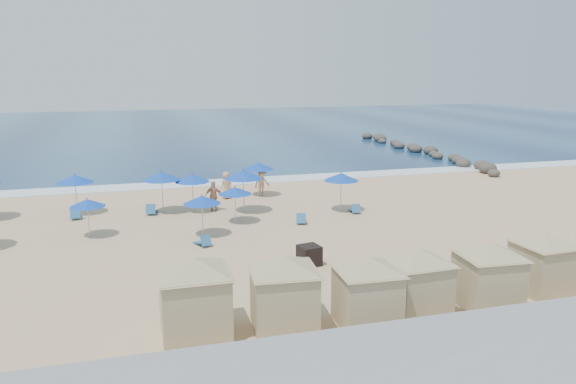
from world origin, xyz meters
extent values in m
plane|color=tan|center=(0.00, 0.00, 0.00)|extent=(160.00, 160.00, 0.00)
cube|color=navy|center=(0.00, 55.00, 0.03)|extent=(160.00, 80.00, 0.06)
cube|color=white|center=(0.00, 15.50, 0.04)|extent=(160.00, 2.50, 0.08)
cube|color=gray|center=(0.00, -13.00, 0.55)|extent=(160.00, 2.20, 1.10)
ellipsoid|color=#312C29|center=(23.40, 12.00, 0.28)|extent=(1.00, 1.00, 0.65)
ellipsoid|color=#312C29|center=(23.88, 13.50, 0.41)|extent=(1.48, 1.48, 0.96)
ellipsoid|color=#312C29|center=(24.36, 15.00, 0.39)|extent=(1.40, 1.40, 0.91)
ellipsoid|color=#312C29|center=(23.52, 16.50, 0.36)|extent=(1.32, 1.32, 0.86)
ellipsoid|color=#312C29|center=(24.00, 18.00, 0.34)|extent=(1.24, 1.24, 0.81)
ellipsoid|color=#312C29|center=(24.48, 19.50, 0.32)|extent=(1.16, 1.16, 0.75)
ellipsoid|color=#312C29|center=(23.64, 21.00, 0.30)|extent=(1.08, 1.08, 0.70)
ellipsoid|color=#312C29|center=(24.12, 22.50, 0.28)|extent=(1.00, 1.00, 0.65)
ellipsoid|color=#312C29|center=(24.60, 24.00, 0.41)|extent=(1.48, 1.48, 0.96)
ellipsoid|color=#312C29|center=(23.76, 25.50, 0.39)|extent=(1.40, 1.40, 0.91)
ellipsoid|color=#312C29|center=(24.24, 27.00, 0.36)|extent=(1.32, 1.32, 0.86)
ellipsoid|color=#312C29|center=(23.40, 28.50, 0.34)|extent=(1.24, 1.24, 0.81)
ellipsoid|color=#312C29|center=(23.88, 30.00, 0.32)|extent=(1.16, 1.16, 0.75)
ellipsoid|color=#312C29|center=(24.36, 31.50, 0.30)|extent=(1.08, 1.08, 0.70)
ellipsoid|color=#312C29|center=(23.52, 33.00, 0.28)|extent=(1.00, 1.00, 0.65)
ellipsoid|color=#312C29|center=(24.00, 34.50, 0.41)|extent=(1.48, 1.48, 0.96)
ellipsoid|color=#312C29|center=(24.48, 36.00, 0.39)|extent=(1.40, 1.40, 0.91)
ellipsoid|color=#312C29|center=(23.64, 37.50, 0.36)|extent=(1.32, 1.32, 0.86)
cube|color=black|center=(2.68, -3.67, 0.44)|extent=(1.03, 1.03, 0.88)
cube|color=tan|center=(-2.95, -9.01, 1.07)|extent=(2.14, 2.14, 2.14)
cube|color=tan|center=(-2.95, -9.01, 2.14)|extent=(2.25, 2.25, 0.09)
pyramid|color=tan|center=(-2.95, -9.01, 2.67)|extent=(4.68, 4.68, 0.53)
cube|color=tan|center=(-0.05, -9.31, 1.01)|extent=(2.21, 2.21, 2.03)
cube|color=tan|center=(-0.05, -9.31, 2.03)|extent=(2.32, 2.32, 0.08)
pyramid|color=tan|center=(-0.05, -9.31, 2.54)|extent=(4.43, 4.43, 0.51)
cube|color=tan|center=(2.71, -9.81, 0.96)|extent=(2.01, 2.01, 1.93)
cube|color=tan|center=(2.71, -9.81, 1.93)|extent=(2.12, 2.12, 0.08)
pyramid|color=tan|center=(2.71, -9.81, 2.41)|extent=(4.22, 4.22, 0.48)
cube|color=tan|center=(4.77, -9.45, 0.96)|extent=(1.99, 1.99, 1.91)
cube|color=tan|center=(4.77, -9.45, 1.91)|extent=(2.09, 2.09, 0.08)
pyramid|color=tan|center=(4.77, -9.45, 2.39)|extent=(4.19, 4.19, 0.48)
cube|color=tan|center=(7.50, -9.67, 0.98)|extent=(2.09, 2.09, 1.95)
cube|color=tan|center=(7.50, -9.67, 1.95)|extent=(2.19, 2.19, 0.08)
pyramid|color=tan|center=(7.50, -9.67, 2.44)|extent=(4.27, 4.27, 0.49)
cube|color=tan|center=(10.45, -9.01, 0.96)|extent=(2.01, 2.01, 1.91)
cube|color=tan|center=(10.45, -9.01, 1.91)|extent=(2.11, 2.11, 0.08)
pyramid|color=tan|center=(10.45, -9.01, 2.39)|extent=(4.18, 4.18, 0.48)
cylinder|color=#A5A8AD|center=(-7.87, 8.58, 0.98)|extent=(0.05, 0.05, 1.97)
cone|color=#1040B2|center=(-7.87, 8.58, 2.15)|extent=(2.17, 2.17, 0.47)
sphere|color=#1040B2|center=(-7.87, 8.58, 2.43)|extent=(0.08, 0.08, 0.08)
cylinder|color=#A5A8AD|center=(-6.90, 3.46, 0.83)|extent=(0.04, 0.04, 1.66)
cone|color=#1040B2|center=(-6.90, 3.46, 1.81)|extent=(1.83, 1.83, 0.39)
sphere|color=#1040B2|center=(-6.90, 3.46, 2.05)|extent=(0.07, 0.07, 0.07)
cylinder|color=#A5A8AD|center=(-2.93, 7.50, 1.03)|extent=(0.05, 0.05, 2.06)
cone|color=#1040B2|center=(-2.93, 7.50, 2.25)|extent=(2.28, 2.28, 0.49)
sphere|color=#1040B2|center=(-2.93, 7.50, 2.55)|extent=(0.09, 0.09, 0.09)
cylinder|color=#A5A8AD|center=(-1.15, 7.20, 0.96)|extent=(0.05, 0.05, 1.91)
cone|color=#1040B2|center=(-1.15, 7.20, 2.09)|extent=(2.11, 2.11, 0.45)
sphere|color=#1040B2|center=(-1.15, 7.20, 2.36)|extent=(0.08, 0.08, 0.08)
cylinder|color=#A5A8AD|center=(-1.26, 2.00, 0.89)|extent=(0.05, 0.05, 1.78)
cone|color=#1040B2|center=(-1.26, 2.00, 1.94)|extent=(1.97, 1.97, 0.42)
sphere|color=#1040B2|center=(-1.26, 2.00, 2.20)|extent=(0.07, 0.07, 0.07)
cylinder|color=#A5A8AD|center=(1.78, 6.26, 1.07)|extent=(0.06, 0.06, 2.13)
cone|color=#1040B2|center=(1.78, 6.26, 2.33)|extent=(2.36, 2.36, 0.51)
sphere|color=#1040B2|center=(1.78, 6.26, 2.64)|extent=(0.09, 0.09, 0.09)
cylinder|color=#A5A8AD|center=(0.84, 4.02, 0.86)|extent=(0.05, 0.05, 1.71)
cone|color=#1040B2|center=(0.84, 4.02, 1.87)|extent=(1.89, 1.89, 0.41)
sphere|color=#1040B2|center=(0.84, 4.02, 2.12)|extent=(0.07, 0.07, 0.07)
cylinder|color=#A5A8AD|center=(3.65, 10.37, 0.95)|extent=(0.05, 0.05, 1.90)
cone|color=#1040B2|center=(3.65, 10.37, 2.08)|extent=(2.10, 2.10, 0.45)
sphere|color=#1040B2|center=(3.65, 10.37, 2.35)|extent=(0.08, 0.08, 0.08)
cylinder|color=#A5A8AD|center=(7.48, 4.90, 0.98)|extent=(0.05, 0.05, 1.95)
cone|color=#1040B2|center=(7.48, 4.90, 2.13)|extent=(2.16, 2.16, 0.46)
sphere|color=#1040B2|center=(7.48, 4.90, 2.42)|extent=(0.08, 0.08, 0.08)
cube|color=#2A639B|center=(-7.90, 7.65, 0.16)|extent=(0.64, 1.24, 0.33)
cube|color=#2A639B|center=(-7.87, 7.14, 0.41)|extent=(0.59, 0.36, 0.58)
cube|color=#2A639B|center=(-3.58, 7.50, 0.16)|extent=(0.78, 1.28, 0.33)
cube|color=#2A639B|center=(-3.68, 7.01, 0.40)|extent=(0.61, 0.43, 0.58)
cube|color=#2A639B|center=(-1.51, 0.50, 0.14)|extent=(0.82, 1.17, 0.29)
cube|color=#2A639B|center=(-1.37, 0.08, 0.36)|extent=(0.57, 0.44, 0.52)
cube|color=#2A639B|center=(4.41, 3.10, 0.15)|extent=(0.86, 1.24, 0.31)
cube|color=#2A639B|center=(4.26, 2.65, 0.38)|extent=(0.60, 0.46, 0.55)
cube|color=#2A639B|center=(8.18, 4.43, 0.14)|extent=(0.64, 1.11, 0.29)
cube|color=#2A639B|center=(8.12, 4.00, 0.35)|extent=(0.53, 0.35, 0.51)
imported|color=tan|center=(0.09, 7.11, 0.92)|extent=(1.16, 0.72, 1.84)
imported|color=tan|center=(3.87, 10.32, 0.91)|extent=(1.35, 1.05, 1.83)
imported|color=tan|center=(1.41, 10.20, 0.91)|extent=(1.06, 0.92, 1.82)
camera|label=1|loc=(-4.70, -26.04, 8.49)|focal=35.00mm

